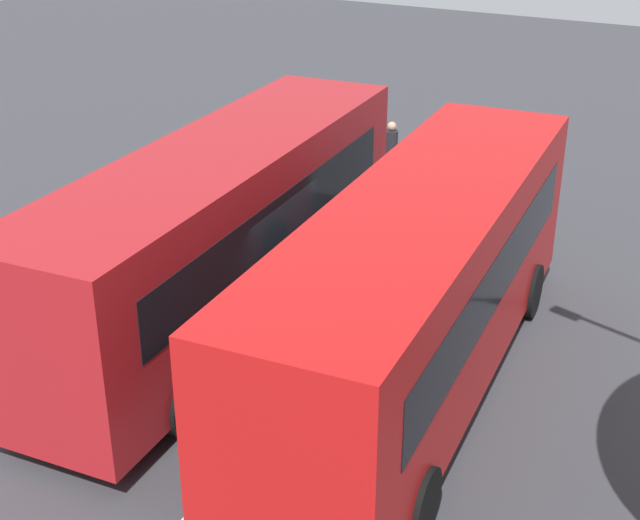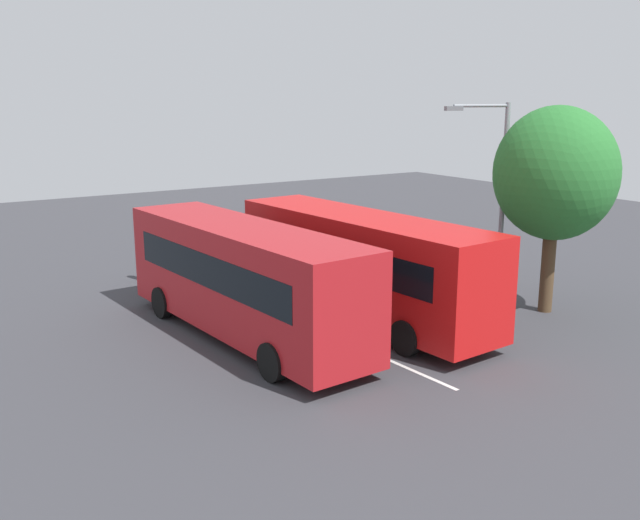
% 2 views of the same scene
% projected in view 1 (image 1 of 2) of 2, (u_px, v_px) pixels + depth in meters
% --- Properties ---
extents(ground_plane, '(64.81, 64.81, 0.00)m').
position_uv_depth(ground_plane, '(336.00, 345.00, 15.83)').
color(ground_plane, '#38383D').
extents(bus_far_left, '(10.20, 3.06, 3.33)m').
position_uv_depth(bus_far_left, '(421.00, 286.00, 13.86)').
color(bus_far_left, red).
rests_on(bus_far_left, ground).
extents(bus_center_left, '(10.19, 3.05, 3.33)m').
position_uv_depth(bus_center_left, '(224.00, 229.00, 15.88)').
color(bus_center_left, '#AD191E').
rests_on(bus_center_left, ground).
extents(pedestrian, '(0.43, 0.43, 1.71)m').
position_uv_depth(pedestrian, '(391.00, 149.00, 22.46)').
color(pedestrian, '#232833').
rests_on(pedestrian, ground).
extents(lane_stripe_outer_left, '(12.73, 0.95, 0.01)m').
position_uv_depth(lane_stripe_outer_left, '(336.00, 345.00, 15.83)').
color(lane_stripe_outer_left, silver).
rests_on(lane_stripe_outer_left, ground).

